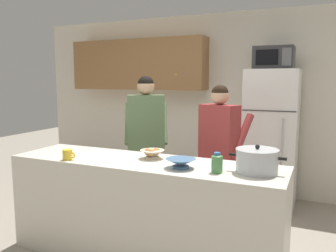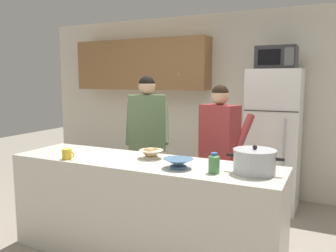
# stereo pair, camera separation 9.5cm
# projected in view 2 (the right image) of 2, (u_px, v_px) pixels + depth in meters

# --- Properties ---
(back_wall_unit) EXTENTS (6.00, 0.48, 2.60)m
(back_wall_unit) POSITION_uv_depth(u_px,v_px,m) (200.00, 94.00, 5.16)
(back_wall_unit) COLOR silver
(back_wall_unit) RESTS_ON ground
(kitchen_island) EXTENTS (2.53, 0.68, 0.92)m
(kitchen_island) POSITION_uv_depth(u_px,v_px,m) (142.00, 209.00, 3.16)
(kitchen_island) COLOR silver
(kitchen_island) RESTS_ON ground
(refrigerator) EXTENTS (0.64, 0.68, 1.78)m
(refrigerator) POSITION_uv_depth(u_px,v_px,m) (273.00, 139.00, 4.38)
(refrigerator) COLOR white
(refrigerator) RESTS_ON ground
(microwave) EXTENTS (0.48, 0.37, 0.28)m
(microwave) POSITION_uv_depth(u_px,v_px,m) (277.00, 58.00, 4.22)
(microwave) COLOR #2D2D30
(microwave) RESTS_ON refrigerator
(person_near_pot) EXTENTS (0.63, 0.58, 1.69)m
(person_near_pot) POSITION_uv_depth(u_px,v_px,m) (147.00, 130.00, 4.04)
(person_near_pot) COLOR black
(person_near_pot) RESTS_ON ground
(person_by_sink) EXTENTS (0.58, 0.54, 1.60)m
(person_by_sink) POSITION_uv_depth(u_px,v_px,m) (220.00, 143.00, 3.59)
(person_by_sink) COLOR black
(person_by_sink) RESTS_ON ground
(cooking_pot) EXTENTS (0.44, 0.33, 0.22)m
(cooking_pot) POSITION_uv_depth(u_px,v_px,m) (254.00, 161.00, 2.67)
(cooking_pot) COLOR silver
(cooking_pot) RESTS_ON kitchen_island
(coffee_mug) EXTENTS (0.13, 0.09, 0.10)m
(coffee_mug) POSITION_uv_depth(u_px,v_px,m) (67.00, 154.00, 3.15)
(coffee_mug) COLOR yellow
(coffee_mug) RESTS_ON kitchen_island
(bread_bowl) EXTENTS (0.23, 0.23, 0.10)m
(bread_bowl) POSITION_uv_depth(u_px,v_px,m) (151.00, 153.00, 3.18)
(bread_bowl) COLOR beige
(bread_bowl) RESTS_ON kitchen_island
(empty_bowl) EXTENTS (0.25, 0.25, 0.08)m
(empty_bowl) POSITION_uv_depth(u_px,v_px,m) (178.00, 163.00, 2.83)
(empty_bowl) COLOR #4C7299
(empty_bowl) RESTS_ON kitchen_island
(bottle_near_edge) EXTENTS (0.09, 0.09, 0.16)m
(bottle_near_edge) POSITION_uv_depth(u_px,v_px,m) (214.00, 163.00, 2.68)
(bottle_near_edge) COLOR #4C8C4C
(bottle_near_edge) RESTS_ON kitchen_island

